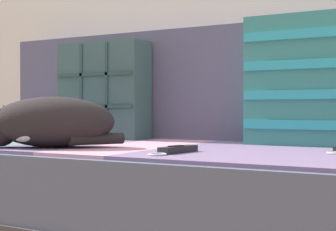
# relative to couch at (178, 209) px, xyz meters

# --- Properties ---
(couch) EXTENTS (2.06, 0.89, 0.40)m
(couch) POSITION_rel_couch_xyz_m (0.00, 0.00, 0.00)
(couch) COLOR #3D3838
(couch) RESTS_ON ground_plane
(sofa_backrest) EXTENTS (2.02, 0.14, 0.44)m
(sofa_backrest) POSITION_rel_couch_xyz_m (0.00, 0.37, 0.42)
(sofa_backrest) COLOR #514C60
(sofa_backrest) RESTS_ON couch
(throw_pillow_quilted) EXTENTS (0.38, 0.14, 0.39)m
(throw_pillow_quilted) POSITION_rel_couch_xyz_m (-0.47, 0.23, 0.40)
(throw_pillow_quilted) COLOR #38514C
(throw_pillow_quilted) RESTS_ON couch
(throw_pillow_striped) EXTENTS (0.43, 0.14, 0.43)m
(throw_pillow_striped) POSITION_rel_couch_xyz_m (0.38, 0.23, 0.42)
(throw_pillow_striped) COLOR #337A70
(throw_pillow_striped) RESTS_ON couch
(sleeping_cat) EXTENTS (0.43, 0.36, 0.16)m
(sleeping_cat) POSITION_rel_couch_xyz_m (-0.33, -0.26, 0.28)
(sleeping_cat) COLOR black
(sleeping_cat) RESTS_ON couch
(game_remote_near) EXTENTS (0.07, 0.19, 0.02)m
(game_remote_near) POSITION_rel_couch_xyz_m (0.12, -0.24, 0.21)
(game_remote_near) COLOR black
(game_remote_near) RESTS_ON couch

